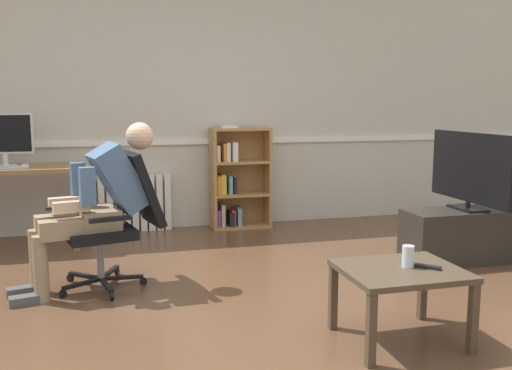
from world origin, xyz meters
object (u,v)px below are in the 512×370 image
(computer_mouse, at_px, (26,166))
(spare_remote, at_px, (427,267))
(computer_desk, at_px, (0,178))
(office_chair, at_px, (119,215))
(imac_monitor, at_px, (4,136))
(bookshelf, at_px, (236,180))
(tv_screen, at_px, (470,169))
(person_seated, at_px, (96,201))
(radiator, at_px, (131,204))
(tv_stand, at_px, (466,235))
(drinking_glass, at_px, (408,256))
(keyboard, at_px, (1,168))
(coffee_table, at_px, (401,278))

(computer_mouse, xyz_separation_m, spare_remote, (2.42, -2.66, -0.34))
(computer_desk, relative_size, office_chair, 1.41)
(imac_monitor, xyz_separation_m, office_chair, (0.98, -1.42, -0.51))
(bookshelf, height_order, office_chair, bookshelf)
(tv_screen, bearing_deg, person_seated, 88.47)
(office_chair, relative_size, spare_remote, 6.56)
(radiator, height_order, tv_stand, radiator)
(bookshelf, bearing_deg, person_seated, -130.03)
(person_seated, bearing_deg, imac_monitor, -164.11)
(bookshelf, relative_size, tv_stand, 1.02)
(computer_mouse, height_order, drinking_glass, computer_mouse)
(drinking_glass, bearing_deg, bookshelf, 95.61)
(bookshelf, relative_size, drinking_glass, 8.90)
(bookshelf, bearing_deg, tv_stand, -47.80)
(person_seated, bearing_deg, tv_stand, 74.72)
(computer_mouse, distance_m, tv_screen, 3.87)
(office_chair, bearing_deg, drinking_glass, 34.37)
(drinking_glass, relative_size, spare_remote, 0.82)
(keyboard, bearing_deg, computer_desk, 104.53)
(tv_screen, xyz_separation_m, drinking_glass, (-1.30, -1.27, -0.30))
(person_seated, height_order, tv_stand, person_seated)
(keyboard, height_order, drinking_glass, keyboard)
(computer_desk, distance_m, spare_remote, 3.86)
(computer_mouse, relative_size, tv_screen, 0.10)
(spare_remote, bearing_deg, tv_screen, 3.02)
(keyboard, bearing_deg, person_seated, -56.09)
(computer_mouse, xyz_separation_m, radiator, (0.93, 0.51, -0.48))
(keyboard, xyz_separation_m, drinking_glass, (2.53, -2.59, -0.28))
(computer_desk, relative_size, computer_mouse, 13.88)
(computer_desk, relative_size, radiator, 1.69)
(tv_stand, bearing_deg, radiator, 145.48)
(radiator, distance_m, tv_screen, 3.31)
(coffee_table, bearing_deg, computer_desk, 132.66)
(keyboard, height_order, computer_mouse, computer_mouse)
(drinking_glass, bearing_deg, person_seated, 141.47)
(radiator, relative_size, tv_stand, 0.77)
(computer_desk, distance_m, keyboard, 0.18)
(imac_monitor, distance_m, drinking_glass, 3.82)
(bookshelf, bearing_deg, office_chair, -127.38)
(office_chair, xyz_separation_m, spare_remote, (1.64, -1.44, -0.09))
(computer_mouse, distance_m, bookshelf, 2.09)
(tv_screen, bearing_deg, tv_stand, 90.00)
(tv_stand, distance_m, coffee_table, 1.86)
(office_chair, xyz_separation_m, tv_stand, (2.84, -0.13, -0.30))
(keyboard, height_order, person_seated, person_seated)
(keyboard, xyz_separation_m, tv_screen, (3.83, -1.33, 0.02))
(office_chair, xyz_separation_m, drinking_glass, (1.54, -1.39, -0.04))
(bookshelf, relative_size, spare_remote, 7.31)
(person_seated, xyz_separation_m, tv_screen, (3.00, -0.09, 0.14))
(tv_stand, relative_size, spare_remote, 7.16)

